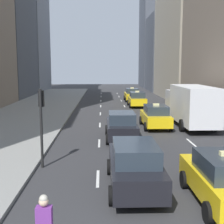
{
  "coord_description": "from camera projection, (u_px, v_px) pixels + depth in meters",
  "views": [
    {
      "loc": [
        -0.0,
        -4.34,
        4.55
      ],
      "look_at": [
        0.61,
        15.36,
        1.71
      ],
      "focal_mm": 50.0,
      "sensor_mm": 36.0,
      "label": 1
    }
  ],
  "objects": [
    {
      "name": "sidewalk_left",
      "position": [
        33.0,
        112.0,
        31.43
      ],
      "size": [
        8.0,
        66.0,
        0.15
      ],
      "primitive_type": "cube",
      "color": "gray",
      "rests_on": "ground"
    },
    {
      "name": "taxi_second",
      "position": [
        223.0,
        179.0,
        10.35
      ],
      "size": [
        2.02,
        4.4,
        1.87
      ],
      "color": "yellow",
      "rests_on": "ground"
    },
    {
      "name": "taxi_fourth",
      "position": [
        132.0,
        95.0,
        42.02
      ],
      "size": [
        2.02,
        4.4,
        1.87
      ],
      "color": "yellow",
      "rests_on": "ground"
    },
    {
      "name": "box_truck",
      "position": [
        190.0,
        104.0,
        24.1
      ],
      "size": [
        2.58,
        8.4,
        3.15
      ],
      "color": "silver",
      "rests_on": "ground"
    },
    {
      "name": "sedan_black_near",
      "position": [
        121.0,
        126.0,
        19.64
      ],
      "size": [
        2.02,
        4.43,
        1.76
      ],
      "color": "black",
      "rests_on": "ground"
    },
    {
      "name": "taxi_lead",
      "position": [
        137.0,
        99.0,
        35.96
      ],
      "size": [
        2.02,
        4.4,
        1.87
      ],
      "color": "yellow",
      "rests_on": "ground"
    },
    {
      "name": "lane_markings",
      "position": [
        132.0,
        119.0,
        27.78
      ],
      "size": [
        5.72,
        56.0,
        0.01
      ],
      "color": "white",
      "rests_on": "ground"
    },
    {
      "name": "taxi_third",
      "position": [
        155.0,
        116.0,
        23.49
      ],
      "size": [
        2.02,
        4.4,
        1.87
      ],
      "color": "yellow",
      "rests_on": "ground"
    },
    {
      "name": "traffic_light_pole",
      "position": [
        41.0,
        115.0,
        14.01
      ],
      "size": [
        0.24,
        0.42,
        3.6
      ],
      "color": "black",
      "rests_on": "ground"
    },
    {
      "name": "sedan_silver_behind",
      "position": [
        135.0,
        165.0,
        11.7
      ],
      "size": [
        2.02,
        4.86,
        1.79
      ],
      "color": "black",
      "rests_on": "ground"
    }
  ]
}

